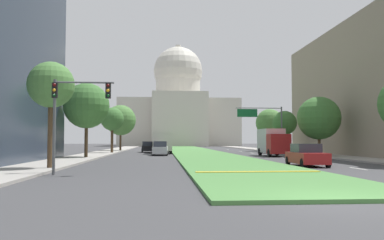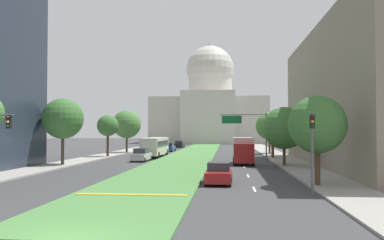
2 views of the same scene
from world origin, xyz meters
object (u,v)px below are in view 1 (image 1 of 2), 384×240
at_px(box_truck_delivery, 273,142).
at_px(street_tree_left_far, 112,119).
at_px(street_tree_right_mid, 319,118).
at_px(sedan_far_horizon, 161,146).
at_px(street_tree_left_mid, 87,106).
at_px(street_tree_left_near, 51,86).
at_px(overhead_guide_sign, 264,120).
at_px(street_tree_left_distant, 121,120).
at_px(traffic_light_near_left, 70,105).
at_px(sedan_very_far, 162,145).
at_px(street_tree_right_far, 285,123).
at_px(sedan_distant, 148,147).
at_px(street_tree_right_distant, 270,123).
at_px(sedan_lead_stopped, 307,156).
at_px(city_bus, 162,141).
at_px(sedan_midblock, 160,149).
at_px(capitol_building, 178,110).

bearing_deg(box_truck_delivery, street_tree_left_far, 152.67).
xyz_separation_m(street_tree_right_mid, sedan_far_horizon, (-17.62, 30.59, -3.54)).
bearing_deg(street_tree_left_mid, street_tree_left_far, 86.63).
bearing_deg(street_tree_left_near, overhead_guide_sign, 53.40).
relative_size(overhead_guide_sign, street_tree_left_distant, 0.84).
height_order(traffic_light_near_left, sedan_very_far, traffic_light_near_left).
bearing_deg(street_tree_right_far, sedan_very_far, 118.09).
height_order(street_tree_left_near, sedan_distant, street_tree_left_near).
distance_m(street_tree_left_near, sedan_distant, 36.79).
relative_size(street_tree_right_far, sedan_very_far, 1.36).
bearing_deg(street_tree_right_distant, sedan_far_horizon, 158.88).
distance_m(street_tree_left_mid, box_truck_delivery, 21.49).
xyz_separation_m(street_tree_left_distant, sedan_very_far, (6.85, 22.02, -4.44)).
distance_m(traffic_light_near_left, sedan_lead_stopped, 16.85).
bearing_deg(city_bus, traffic_light_near_left, -98.05).
bearing_deg(sedan_very_far, street_tree_left_far, -101.56).
xyz_separation_m(sedan_lead_stopped, sedan_distant, (-12.66, 33.70, 0.02)).
relative_size(sedan_midblock, sedan_far_horizon, 1.00).
bearing_deg(capitol_building, sedan_midblock, -93.81).
distance_m(street_tree_right_distant, sedan_midblock, 25.80).
bearing_deg(street_tree_left_mid, sedan_midblock, 44.03).
distance_m(capitol_building, sedan_lead_stopped, 103.32).
bearing_deg(sedan_midblock, street_tree_left_near, -106.21).
height_order(overhead_guide_sign, sedan_midblock, overhead_guide_sign).
bearing_deg(street_tree_right_distant, street_tree_left_near, -121.66).
height_order(sedan_midblock, box_truck_delivery, box_truck_delivery).
height_order(street_tree_left_far, sedan_lead_stopped, street_tree_left_far).
distance_m(overhead_guide_sign, street_tree_right_mid, 11.33).
bearing_deg(sedan_far_horizon, street_tree_left_mid, -103.42).
bearing_deg(street_tree_right_far, sedan_midblock, -158.05).
xyz_separation_m(street_tree_left_mid, street_tree_right_distant, (26.07, 24.90, -0.60)).
bearing_deg(traffic_light_near_left, overhead_guide_sign, 59.19).
distance_m(sedan_lead_stopped, sedan_very_far, 62.37).
distance_m(traffic_light_near_left, street_tree_right_distant, 50.32).
bearing_deg(street_tree_left_mid, street_tree_right_far, 29.74).
height_order(street_tree_left_mid, street_tree_left_far, street_tree_left_mid).
bearing_deg(city_bus, capitol_building, 85.93).
bearing_deg(sedan_lead_stopped, sedan_midblock, 116.86).
distance_m(sedan_distant, sedan_very_far, 27.86).
distance_m(capitol_building, street_tree_right_mid, 88.69).
bearing_deg(sedan_lead_stopped, capitol_building, 92.90).
distance_m(street_tree_left_near, street_tree_left_distant, 41.94).
bearing_deg(traffic_light_near_left, street_tree_right_far, 56.51).
bearing_deg(overhead_guide_sign, street_tree_left_mid, -150.76).
bearing_deg(overhead_guide_sign, sedan_lead_stopped, -97.92).
bearing_deg(sedan_very_far, box_truck_delivery, -73.35).
bearing_deg(street_tree_left_distant, capitol_building, 79.07).
distance_m(street_tree_left_far, sedan_midblock, 10.55).
distance_m(traffic_light_near_left, box_truck_delivery, 29.91).
bearing_deg(sedan_lead_stopped, street_tree_left_mid, 143.18).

